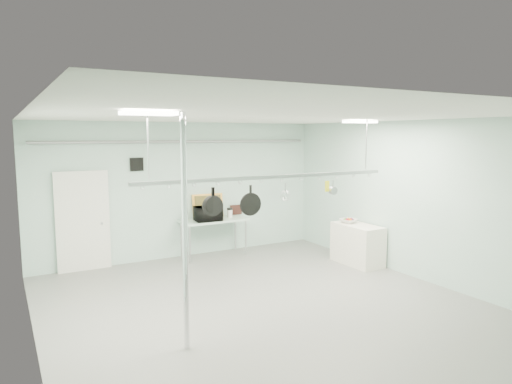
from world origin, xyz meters
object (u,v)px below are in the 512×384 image
chrome_pole (185,234)px  fruit_bowl (349,221)px  skillet_right (251,201)px  microwave (208,214)px  prep_table (214,222)px  coffee_canister (230,214)px  pot_rack (272,175)px  side_cabinet (357,244)px  skillet_mid (213,201)px  skillet_left (213,200)px

chrome_pole → fruit_bowl: chrome_pole is taller
skillet_right → microwave: bearing=82.8°
prep_table → coffee_canister: bearing=2.9°
pot_rack → coffee_canister: 3.64m
side_cabinet → skillet_mid: bearing=-164.8°
side_cabinet → skillet_left: bearing=-164.7°
prep_table → microwave: (-0.20, -0.13, 0.24)m
fruit_bowl → skillet_left: 4.33m
prep_table → microwave: 0.34m
side_cabinet → skillet_left: size_ratio=3.01×
prep_table → pot_rack: bearing=-96.9°
fruit_bowl → prep_table: bearing=142.6°
pot_rack → skillet_mid: (-1.09, 0.00, -0.37)m
skillet_left → skillet_right: 0.67m
prep_table → skillet_right: size_ratio=3.09×
microwave → pot_rack: bearing=92.9°
side_cabinet → fruit_bowl: (-0.04, 0.28, 0.50)m
chrome_pole → prep_table: (2.30, 4.20, -0.77)m
microwave → skillet_mid: bearing=74.4°
coffee_canister → skillet_mid: 3.94m
skillet_mid → fruit_bowl: bearing=33.9°
pot_rack → skillet_right: size_ratio=9.28×
pot_rack → prep_table: bearing=83.1°
pot_rack → skillet_mid: size_ratio=10.73×
pot_rack → skillet_right: pot_rack is taller
coffee_canister → microwave: bearing=-166.9°
microwave → coffee_canister: (0.64, 0.15, -0.07)m
pot_rack → skillet_right: bearing=180.0°
coffee_canister → fruit_bowl: 2.84m
chrome_pole → coffee_canister: bearing=57.0°
prep_table → skillet_mid: size_ratio=3.58×
side_cabinet → coffee_canister: coffee_canister is taller
skillet_right → coffee_canister: bearing=73.1°
side_cabinet → coffee_canister: 3.11m
side_cabinet → coffee_canister: size_ratio=6.26×
pot_rack → skillet_mid: 1.15m
microwave → skillet_right: size_ratio=1.19×
chrome_pole → microwave: bearing=62.7°
chrome_pole → microwave: (2.10, 4.07, -0.53)m
side_cabinet → skillet_left: (-4.03, -1.10, 1.44)m
prep_table → skillet_mid: (-1.49, -3.30, 1.03)m
prep_table → skillet_left: 3.77m
prep_table → skillet_mid: 3.76m
prep_table → side_cabinet: (2.55, -2.20, -0.38)m
pot_rack → skillet_right: 0.57m
chrome_pole → coffee_canister: size_ratio=16.70×
coffee_canister → prep_table: bearing=-177.1°
prep_table → side_cabinet: size_ratio=1.33×
coffee_canister → chrome_pole: bearing=-123.0°
microwave → skillet_left: size_ratio=1.54×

